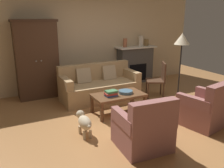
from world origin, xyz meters
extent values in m
plane|color=#B27A47|center=(0.00, 0.00, 0.00)|extent=(9.60, 9.60, 0.00)
cube|color=beige|center=(0.00, 2.55, 1.40)|extent=(7.20, 0.10, 2.80)
cube|color=#4C4947|center=(1.55, 2.30, 0.54)|extent=(1.10, 0.36, 1.08)
cube|color=black|center=(1.55, 2.12, 0.34)|extent=(0.60, 0.01, 0.52)
cube|color=white|center=(1.55, 2.28, 1.10)|extent=(1.26, 0.48, 0.04)
cube|color=#472D1E|center=(-1.40, 2.22, 0.94)|extent=(1.00, 0.52, 1.88)
cube|color=#3C271A|center=(-1.40, 2.22, 1.91)|extent=(1.06, 0.55, 0.06)
sphere|color=#ADAFB5|center=(-1.46, 1.95, 0.98)|extent=(0.04, 0.04, 0.04)
sphere|color=#ADAFB5|center=(-1.34, 1.95, 0.98)|extent=(0.04, 0.04, 0.04)
cube|color=tan|center=(-0.09, 1.31, 0.22)|extent=(1.91, 0.86, 0.44)
cube|color=tan|center=(-0.09, 1.65, 0.65)|extent=(1.90, 0.20, 0.42)
cube|color=tan|center=(-0.97, 1.30, 0.55)|extent=(0.17, 0.80, 0.22)
cube|color=tan|center=(0.79, 1.32, 0.55)|extent=(0.17, 0.80, 0.22)
cube|color=tan|center=(-0.44, 1.51, 0.61)|extent=(0.36, 0.19, 0.37)
cube|color=tan|center=(0.26, 1.51, 0.61)|extent=(0.36, 0.19, 0.37)
cube|color=brown|center=(-0.08, 0.36, 0.39)|extent=(1.10, 0.60, 0.05)
cube|color=brown|center=(-0.59, 0.10, 0.18)|extent=(0.06, 0.06, 0.37)
cube|color=brown|center=(0.43, 0.10, 0.18)|extent=(0.06, 0.06, 0.37)
cube|color=brown|center=(-0.59, 0.62, 0.18)|extent=(0.06, 0.06, 0.37)
cube|color=brown|center=(0.43, 0.62, 0.18)|extent=(0.06, 0.06, 0.37)
cylinder|color=slate|center=(0.08, 0.34, 0.45)|extent=(0.30, 0.30, 0.06)
cube|color=#38569E|center=(-0.28, 0.32, 0.44)|extent=(0.24, 0.17, 0.03)
cube|color=#B73833|center=(-0.29, 0.31, 0.47)|extent=(0.24, 0.17, 0.04)
cube|color=#427A4C|center=(-0.27, 0.32, 0.52)|extent=(0.25, 0.18, 0.05)
cylinder|color=#A86042|center=(1.17, 2.28, 1.25)|extent=(0.12, 0.12, 0.26)
cylinder|color=beige|center=(1.73, 2.28, 1.28)|extent=(0.14, 0.14, 0.31)
cylinder|color=olive|center=(1.93, 2.28, 1.22)|extent=(0.14, 0.14, 0.20)
cube|color=#935B56|center=(-0.41, -1.03, 0.21)|extent=(0.81, 0.81, 0.42)
cube|color=#935B56|center=(-0.43, -1.34, 0.65)|extent=(0.77, 0.21, 0.46)
cube|color=#935B56|center=(-0.08, -1.06, 0.52)|extent=(0.17, 0.71, 0.20)
cube|color=#935B56|center=(-0.74, -1.01, 0.52)|extent=(0.17, 0.71, 0.20)
cube|color=#935B56|center=(1.08, -0.86, 0.21)|extent=(0.90, 0.90, 0.42)
cube|color=#935B56|center=(1.15, -1.17, 0.65)|extent=(0.78, 0.32, 0.46)
cube|color=#935B56|center=(1.41, -0.79, 0.52)|extent=(0.26, 0.71, 0.20)
cube|color=#935B56|center=(0.76, -0.93, 0.52)|extent=(0.26, 0.71, 0.20)
cube|color=#472D1E|center=(1.24, 0.85, 0.43)|extent=(0.59, 0.59, 0.04)
cylinder|color=#472D1E|center=(1.16, 1.11, 0.21)|extent=(0.04, 0.04, 0.41)
cylinder|color=#472D1E|center=(0.99, 0.77, 0.21)|extent=(0.04, 0.04, 0.41)
cylinder|color=#472D1E|center=(1.50, 0.93, 0.21)|extent=(0.04, 0.04, 0.41)
cylinder|color=#472D1E|center=(1.32, 0.59, 0.21)|extent=(0.04, 0.04, 0.41)
cube|color=#472D1E|center=(1.42, 0.76, 0.68)|extent=(0.24, 0.41, 0.45)
cylinder|color=black|center=(1.59, 0.37, 0.01)|extent=(0.26, 0.26, 0.02)
cylinder|color=black|center=(1.59, 0.37, 0.70)|extent=(0.03, 0.03, 1.40)
cone|color=beige|center=(1.59, 0.37, 1.51)|extent=(0.36, 0.36, 0.26)
ellipsoid|color=beige|center=(-1.10, -0.29, 0.25)|extent=(0.21, 0.41, 0.22)
sphere|color=beige|center=(-1.09, -0.05, 0.31)|extent=(0.15, 0.15, 0.15)
cylinder|color=beige|center=(-1.15, -0.17, 0.07)|extent=(0.06, 0.06, 0.14)
cylinder|color=beige|center=(-1.04, -0.17, 0.07)|extent=(0.06, 0.06, 0.14)
cylinder|color=beige|center=(-1.15, -0.41, 0.07)|extent=(0.06, 0.06, 0.14)
cylinder|color=beige|center=(-1.04, -0.41, 0.07)|extent=(0.06, 0.06, 0.14)
sphere|color=beige|center=(-1.10, -0.52, 0.27)|extent=(0.06, 0.06, 0.06)
camera|label=1|loc=(-2.39, -3.88, 2.04)|focal=38.32mm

